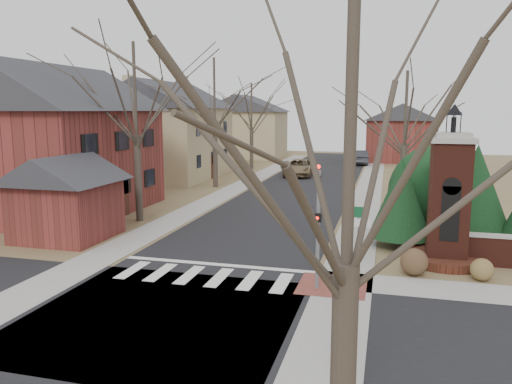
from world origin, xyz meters
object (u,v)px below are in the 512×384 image
(traffic_signal_pole, at_px, (318,217))
(distant_car, at_px, (360,157))
(brick_gate_monument, at_px, (448,211))
(sign_post, at_px, (358,228))
(pickup_truck, at_px, (299,168))

(traffic_signal_pole, xyz_separation_m, distant_car, (-0.90, 42.19, -1.77))
(brick_gate_monument, relative_size, distant_car, 1.30)
(traffic_signal_pole, xyz_separation_m, sign_post, (1.29, 1.41, -0.64))
(sign_post, bearing_deg, brick_gate_monument, 41.42)
(pickup_truck, relative_size, distant_car, 1.13)
(brick_gate_monument, distance_m, distant_car, 38.20)
(sign_post, height_order, distant_car, sign_post)
(sign_post, distance_m, pickup_truck, 29.70)
(sign_post, height_order, pickup_truck, sign_post)
(traffic_signal_pole, height_order, distant_car, traffic_signal_pole)
(traffic_signal_pole, relative_size, sign_post, 1.64)
(traffic_signal_pole, bearing_deg, distant_car, 91.22)
(sign_post, bearing_deg, distant_car, 93.08)
(distant_car, bearing_deg, traffic_signal_pole, 84.70)
(brick_gate_monument, xyz_separation_m, distant_car, (-5.60, 37.77, -1.34))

